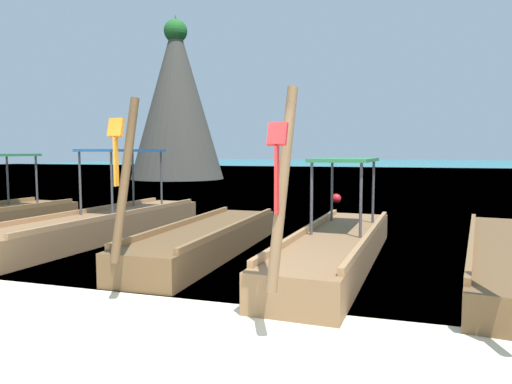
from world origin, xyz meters
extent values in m
plane|color=beige|center=(0.00, 0.00, 0.00)|extent=(120.00, 120.00, 0.00)
plane|color=teal|center=(0.00, 61.80, 0.00)|extent=(120.00, 120.00, 0.00)
cylinder|color=#4C4C51|center=(-7.30, 5.79, 1.24)|extent=(0.05, 0.05, 1.25)
cylinder|color=#4C4C51|center=(-6.33, 5.73, 1.24)|extent=(0.05, 0.05, 1.25)
cube|color=olive|center=(-4.13, 5.26, 0.27)|extent=(1.65, 6.69, 0.54)
cube|color=#AF7F52|center=(-4.71, 5.30, 0.59)|extent=(0.46, 6.09, 0.10)
cube|color=#AF7F52|center=(-3.55, 5.22, 0.59)|extent=(0.46, 6.09, 0.10)
cylinder|color=#4C4C51|center=(-4.57, 5.12, 1.26)|extent=(0.05, 0.05, 1.43)
cylinder|color=#4C4C51|center=(-3.71, 5.07, 1.26)|extent=(0.05, 0.05, 1.43)
cylinder|color=#4C4C51|center=(-4.45, 7.11, 1.26)|extent=(0.05, 0.05, 1.43)
cylinder|color=#4C4C51|center=(-3.58, 7.05, 1.26)|extent=(0.05, 0.05, 1.43)
cube|color=#235BA3|center=(-4.08, 6.09, 2.00)|extent=(1.19, 2.25, 0.06)
cube|color=brown|center=(-1.20, 4.50, 0.26)|extent=(1.24, 5.37, 0.52)
cube|color=brown|center=(-1.76, 4.50, 0.57)|extent=(0.12, 4.93, 0.10)
cube|color=brown|center=(-0.64, 4.51, 0.57)|extent=(0.12, 4.93, 0.10)
cylinder|color=brown|center=(-1.18, 1.68, 1.61)|extent=(0.13, 0.71, 2.22)
cube|color=orange|center=(-1.17, 1.50, 2.28)|extent=(0.20, 0.12, 0.25)
cube|color=orange|center=(-1.17, 1.48, 1.84)|extent=(0.03, 0.08, 0.64)
cube|color=olive|center=(1.30, 4.37, 0.26)|extent=(1.50, 6.07, 0.53)
cube|color=#AF7F52|center=(0.74, 4.40, 0.58)|extent=(0.35, 5.54, 0.10)
cube|color=#AF7F52|center=(1.86, 4.34, 0.58)|extent=(0.35, 5.54, 0.10)
cylinder|color=brown|center=(1.14, 1.13, 1.61)|extent=(0.16, 0.88, 2.21)
cube|color=red|center=(1.13, 0.94, 2.15)|extent=(0.21, 0.15, 0.25)
cube|color=red|center=(1.13, 0.92, 1.68)|extent=(0.03, 0.08, 0.71)
cylinder|color=#4C4C51|center=(0.87, 4.24, 1.16)|extent=(0.05, 0.05, 1.26)
cylinder|color=#4C4C51|center=(1.71, 4.20, 1.16)|extent=(0.05, 0.05, 1.26)
cylinder|color=#4C4C51|center=(0.96, 6.05, 1.16)|extent=(0.05, 0.05, 1.26)
cylinder|color=#4C4C51|center=(1.80, 6.00, 1.16)|extent=(0.05, 0.05, 1.26)
cube|color=#2D844C|center=(1.34, 5.12, 1.82)|extent=(1.12, 2.05, 0.06)
cube|color=brown|center=(4.03, 4.80, 0.23)|extent=(2.00, 6.73, 0.45)
cube|color=brown|center=(3.52, 4.87, 0.50)|extent=(0.91, 6.06, 0.10)
cone|color=#47443D|center=(-13.52, 27.57, 5.88)|extent=(6.74, 6.74, 11.76)
cone|color=#4E4B43|center=(-15.70, 28.24, 2.91)|extent=(3.45, 3.45, 5.82)
sphere|color=#236B28|center=(-13.52, 27.57, 10.61)|extent=(1.68, 1.68, 1.68)
sphere|color=red|center=(-0.07, 14.20, 0.19)|extent=(0.38, 0.38, 0.38)
camera|label=1|loc=(2.40, -3.83, 1.96)|focal=33.23mm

